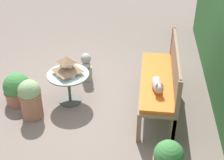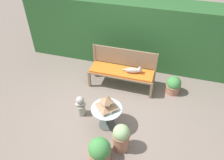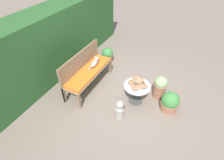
{
  "view_description": "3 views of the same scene",
  "coord_description": "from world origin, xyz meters",
  "views": [
    {
      "loc": [
        3.94,
        0.8,
        3.01
      ],
      "look_at": [
        0.2,
        0.35,
        0.6
      ],
      "focal_mm": 50.0,
      "sensor_mm": 36.0,
      "label": 1
    },
    {
      "loc": [
        0.98,
        -3.33,
        3.79
      ],
      "look_at": [
        -0.15,
        0.49,
        0.58
      ],
      "focal_mm": 35.0,
      "sensor_mm": 36.0,
      "label": 2
    },
    {
      "loc": [
        -3.05,
        -1.22,
        3.31
      ],
      "look_at": [
        -0.2,
        0.23,
        0.62
      ],
      "focal_mm": 28.0,
      "sensor_mm": 36.0,
      "label": 3
    }
  ],
  "objects": [
    {
      "name": "ground",
      "position": [
        0.0,
        0.0,
        0.0
      ],
      "size": [
        30.0,
        30.0,
        0.0
      ],
      "primitive_type": "plane",
      "color": "#75665B"
    },
    {
      "name": "bench_backrest",
      "position": [
        -0.04,
        1.24,
        0.73
      ],
      "size": [
        1.67,
        0.06,
        1.01
      ],
      "color": "#7F664C",
      "rests_on": "ground"
    },
    {
      "name": "potted_plant_table_far",
      "position": [
        0.1,
        -1.16,
        0.24
      ],
      "size": [
        0.44,
        0.44,
        0.51
      ],
      "color": "#9E664C",
      "rests_on": "ground"
    },
    {
      "name": "cat",
      "position": [
        0.27,
        1.0,
        0.6
      ],
      "size": [
        0.49,
        0.2,
        0.21
      ],
      "rotation": [
        0.0,
        0.0,
        0.15
      ],
      "color": "#A89989",
      "rests_on": "garden_bench"
    },
    {
      "name": "potted_plant_bench_left",
      "position": [
        0.42,
        -0.82,
        0.33
      ],
      "size": [
        0.35,
        0.35,
        0.63
      ],
      "color": "#9E664C",
      "rests_on": "ground"
    },
    {
      "name": "potted_plant_table_near",
      "position": [
        1.28,
        1.15,
        0.23
      ],
      "size": [
        0.37,
        0.37,
        0.48
      ],
      "color": "#9E664C",
      "rests_on": "ground"
    },
    {
      "name": "garden_bench",
      "position": [
        -0.04,
        1.01,
        0.45
      ],
      "size": [
        1.67,
        0.51,
        0.52
      ],
      "color": "#7F664C",
      "rests_on": "ground"
    },
    {
      "name": "patio_table",
      "position": [
        -0.01,
        -0.35,
        0.41
      ],
      "size": [
        0.65,
        0.65,
        0.52
      ],
      "color": "#424742",
      "rests_on": "ground"
    },
    {
      "name": "pagoda_birdhouse",
      "position": [
        -0.01,
        -0.35,
        0.64
      ],
      "size": [
        0.38,
        0.38,
        0.3
      ],
      "color": "beige",
      "rests_on": "patio_table"
    },
    {
      "name": "garden_bust",
      "position": [
        -0.68,
        -0.21,
        0.26
      ],
      "size": [
        0.29,
        0.22,
        0.52
      ],
      "rotation": [
        0.0,
        0.0,
        0.36
      ],
      "color": "#A39E93",
      "rests_on": "ground"
    }
  ]
}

